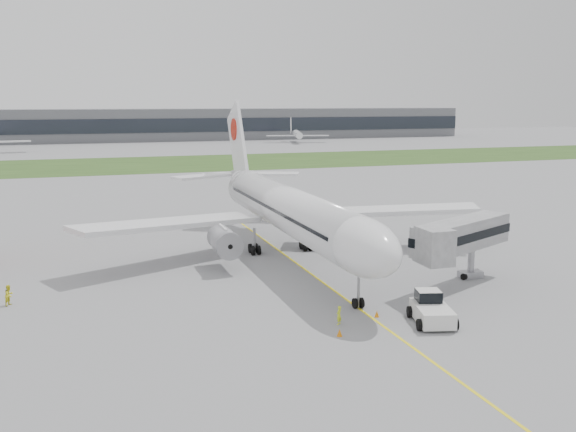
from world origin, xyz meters
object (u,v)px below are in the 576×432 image
object	(u,v)px
airliner	(286,207)
pushback_tug	(431,309)
ground_crew_near	(339,315)
jet_bridge	(458,237)

from	to	relation	value
airliner	pushback_tug	bearing A→B (deg)	-80.70
pushback_tug	ground_crew_near	size ratio (longest dim) A/B	3.39
pushback_tug	ground_crew_near	distance (m)	7.51
pushback_tug	ground_crew_near	bearing A→B (deg)	-178.89
ground_crew_near	airliner	bearing A→B (deg)	-136.05
pushback_tug	ground_crew_near	world-z (taller)	pushback_tug
pushback_tug	jet_bridge	xyz separation A→B (m)	(7.65, 8.18, 3.75)
pushback_tug	jet_bridge	bearing A→B (deg)	61.88
jet_bridge	ground_crew_near	size ratio (longest dim) A/B	8.74
pushback_tug	ground_crew_near	xyz separation A→B (m)	(-7.28, 1.80, -0.34)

